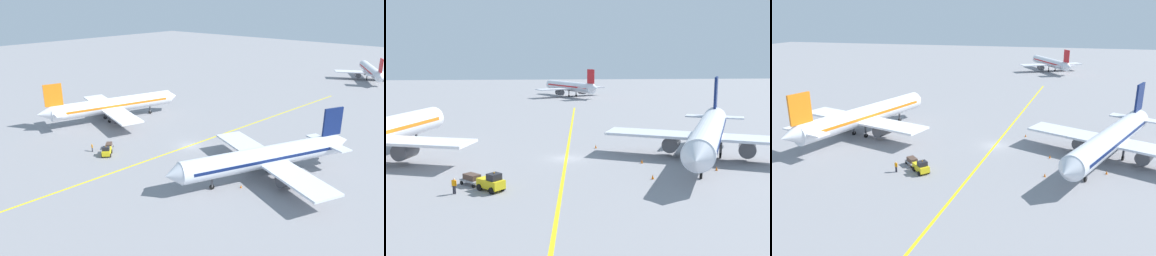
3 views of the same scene
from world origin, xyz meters
The scene contains 12 objects.
ground_plane centered at (0.00, 0.00, 0.00)m, with size 400.00×400.00×0.00m, color gray.
apron_yellow_centreline centered at (0.00, 0.00, 0.00)m, with size 0.40×120.00×0.01m, color yellow.
airplane_at_gate centered at (-25.62, 0.34, 3.71)m, with size 28.30×34.81×10.60m.
airplane_adjacent_stand centered at (19.09, -2.32, 3.71)m, with size 27.62×33.53×10.60m.
airplane_distant_taxiing centered at (6.59, 93.02, 3.34)m, with size 24.38×29.39×9.54m.
baggage_tug_white centered at (-8.62, -14.23, 0.90)m, with size 3.20×3.17×2.11m.
baggage_cart_trailing centered at (-10.98, -11.92, 0.76)m, with size 2.84×2.82×1.24m.
ground_crew_worker centered at (-12.31, -14.96, 0.91)m, with size 0.54×0.34×1.68m.
traffic_cone_near_nose centered at (9.31, -11.20, 0.28)m, with size 0.32×0.32×0.55m, color orange.
traffic_cone_mid_apron centered at (9.76, -3.60, 0.28)m, with size 0.32×0.32×0.55m, color orange.
traffic_cone_by_wingtip centered at (18.11, -8.01, 0.28)m, with size 0.32×0.32×0.55m, color orange.
traffic_cone_far_edge centered at (4.88, 6.44, 0.28)m, with size 0.32×0.32×0.55m, color orange.
Camera 1 is at (47.30, -53.05, 28.62)m, focal length 35.00 mm.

